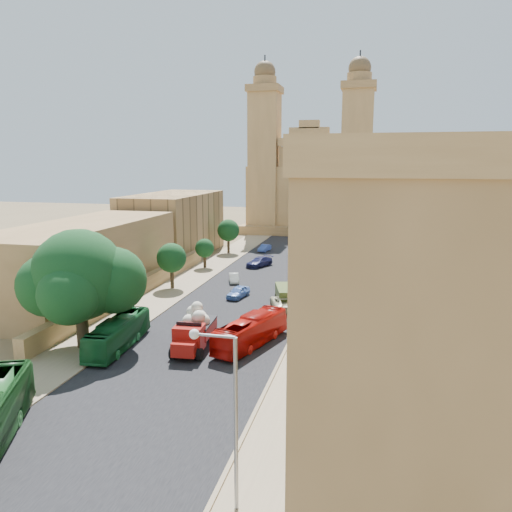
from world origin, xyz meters
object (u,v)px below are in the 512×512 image
at_px(car_blue_b, 265,248).
at_px(pedestrian_c, 339,311).
at_px(streetlamp, 225,399).
at_px(bus_green_north, 118,333).
at_px(pedestrian_a, 329,320).
at_px(bus_red_east, 251,331).
at_px(ficus_tree, 80,278).
at_px(car_white_a, 234,278).
at_px(car_white_b, 302,263).
at_px(street_tree_a, 123,287).
at_px(bus_cream_east, 307,284).
at_px(car_cream, 284,302).
at_px(church, 312,187).
at_px(car_blue_a, 238,292).
at_px(red_truck, 194,329).
at_px(car_dkblue, 259,262).
at_px(olive_pickup, 287,296).
at_px(pedestrian_b, 307,454).
at_px(street_tree_d, 228,230).
at_px(street_tree_c, 205,248).
at_px(street_tree_b, 171,258).

relative_size(car_blue_b, pedestrian_c, 1.88).
xyz_separation_m(streetlamp, bus_green_north, (-14.22, 16.40, -3.94)).
bearing_deg(pedestrian_a, bus_red_east, 65.94).
bearing_deg(ficus_tree, car_white_a, 76.23).
bearing_deg(car_white_b, street_tree_a, 84.79).
xyz_separation_m(bus_cream_east, car_cream, (-1.72, -5.59, -0.74)).
relative_size(church, car_blue_a, 9.56).
xyz_separation_m(streetlamp, red_truck, (-8.08, 17.73, -3.56)).
bearing_deg(car_dkblue, streetlamp, -54.13).
bearing_deg(car_white_a, car_blue_a, -89.14).
bearing_deg(car_blue_a, red_truck, -76.86).
bearing_deg(bus_cream_east, bus_green_north, 53.55).
height_order(church, ficus_tree, church).
relative_size(car_white_a, car_dkblue, 0.71).
height_order(church, red_truck, church).
distance_m(olive_pickup, car_white_a, 11.75).
xyz_separation_m(streetlamp, pedestrian_c, (2.96, 27.80, -4.26)).
distance_m(car_blue_a, pedestrian_b, 32.43).
relative_size(red_truck, olive_pickup, 1.27).
relative_size(ficus_tree, streetlamp, 1.20).
xyz_separation_m(street_tree_a, bus_red_east, (14.00, -4.52, -1.82)).
xyz_separation_m(bus_green_north, car_white_b, (10.14, 34.65, -0.63)).
distance_m(bus_green_north, bus_red_east, 10.94).
bearing_deg(ficus_tree, street_tree_d, 90.77).
bearing_deg(streetlamp, bus_green_north, 130.93).
height_order(street_tree_c, red_truck, street_tree_c).
bearing_deg(car_white_a, pedestrian_c, -60.53).
relative_size(pedestrian_a, pedestrian_b, 0.93).
relative_size(olive_pickup, car_blue_b, 1.46).
distance_m(street_tree_b, street_tree_d, 24.00).
distance_m(red_truck, pedestrian_b, 18.23).
relative_size(streetlamp, car_cream, 1.60).
bearing_deg(pedestrian_c, car_dkblue, -170.97).
height_order(street_tree_d, olive_pickup, street_tree_d).
height_order(street_tree_b, olive_pickup, street_tree_b).
distance_m(street_tree_c, bus_cream_east, 20.48).
bearing_deg(bus_red_east, bus_cream_east, -81.08).
distance_m(church, pedestrian_c, 64.29).
height_order(bus_red_east, car_blue_a, bus_red_east).
bearing_deg(bus_red_east, olive_pickup, -76.14).
relative_size(bus_green_north, car_blue_a, 2.38).
height_order(car_white_a, pedestrian_c, pedestrian_c).
xyz_separation_m(pedestrian_b, pedestrian_c, (-0.17, 24.43, -0.03)).
height_order(street_tree_c, street_tree_d, street_tree_d).
distance_m(street_tree_d, pedestrian_c, 38.37).
xyz_separation_m(car_white_a, pedestrian_b, (14.29, -36.99, 0.41)).
distance_m(car_blue_a, car_cream, 6.61).
xyz_separation_m(street_tree_a, street_tree_d, (0.00, 36.00, 0.71)).
distance_m(street_tree_b, pedestrian_b, 38.81).
distance_m(bus_red_east, pedestrian_c, 10.67).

